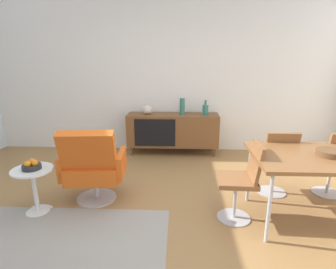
% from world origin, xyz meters
% --- Properties ---
extents(ground_plane, '(8.32, 8.32, 0.00)m').
position_xyz_m(ground_plane, '(0.00, 0.00, 0.00)').
color(ground_plane, '#9E7242').
extents(wall_back, '(6.80, 0.12, 2.80)m').
position_xyz_m(wall_back, '(0.00, 2.60, 1.40)').
color(wall_back, white).
rests_on(wall_back, ground_plane).
extents(sideboard, '(1.60, 0.45, 0.72)m').
position_xyz_m(sideboard, '(0.13, 2.30, 0.44)').
color(sideboard, brown).
rests_on(sideboard, ground_plane).
extents(vase_cobalt, '(0.18, 0.18, 0.15)m').
position_xyz_m(vase_cobalt, '(-0.32, 2.30, 0.80)').
color(vase_cobalt, beige).
rests_on(vase_cobalt, sideboard).
extents(vase_sculptural_dark, '(0.11, 0.11, 0.25)m').
position_xyz_m(vase_sculptural_dark, '(0.69, 2.30, 0.81)').
color(vase_sculptural_dark, '#337266').
rests_on(vase_sculptural_dark, sideboard).
extents(vase_ceramic_small, '(0.09, 0.09, 0.28)m').
position_xyz_m(vase_ceramic_small, '(0.29, 2.30, 0.86)').
color(vase_ceramic_small, '#337266').
rests_on(vase_ceramic_small, sideboard).
extents(dining_table, '(1.60, 0.90, 0.74)m').
position_xyz_m(dining_table, '(1.80, 0.22, 0.70)').
color(dining_table, brown).
rests_on(dining_table, ground_plane).
extents(wooden_bowl_on_table, '(0.26, 0.26, 0.06)m').
position_xyz_m(wooden_bowl_on_table, '(1.75, 0.21, 0.77)').
color(wooden_bowl_on_table, brown).
rests_on(wooden_bowl_on_table, dining_table).
extents(dining_chair_back_right, '(0.42, 0.45, 0.86)m').
position_xyz_m(dining_chair_back_right, '(2.15, 0.78, 0.47)').
color(dining_chair_back_right, brown).
rests_on(dining_chair_back_right, ground_plane).
extents(dining_chair_near_window, '(0.44, 0.42, 0.86)m').
position_xyz_m(dining_chair_near_window, '(0.91, 0.22, 0.47)').
color(dining_chair_near_window, brown).
rests_on(dining_chair_near_window, ground_plane).
extents(dining_chair_back_left, '(0.40, 0.43, 0.86)m').
position_xyz_m(dining_chair_back_left, '(1.45, 0.78, 0.47)').
color(dining_chair_back_left, brown).
rests_on(dining_chair_back_left, ground_plane).
extents(lounge_chair_red, '(0.76, 0.70, 0.95)m').
position_xyz_m(lounge_chair_red, '(-0.76, 0.51, 0.47)').
color(lounge_chair_red, '#D85919').
rests_on(lounge_chair_red, ground_plane).
extents(side_table_round, '(0.44, 0.44, 0.52)m').
position_xyz_m(side_table_round, '(-1.35, 0.25, 0.32)').
color(side_table_round, white).
rests_on(side_table_round, ground_plane).
extents(fruit_bowl, '(0.20, 0.20, 0.11)m').
position_xyz_m(fruit_bowl, '(-1.35, 0.25, 0.56)').
color(fruit_bowl, '#262628').
rests_on(fruit_bowl, side_table_round).
extents(area_rug, '(2.20, 1.70, 0.01)m').
position_xyz_m(area_rug, '(-0.96, -0.52, 0.00)').
color(area_rug, gray).
rests_on(area_rug, ground_plane).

